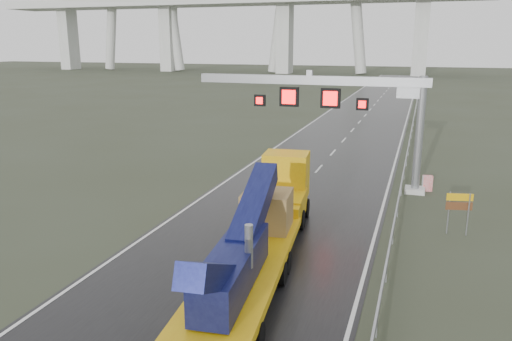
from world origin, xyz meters
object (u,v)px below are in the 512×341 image
(exit_sign_pair, at_px, (459,205))
(striped_barrier, at_px, (427,183))
(heavy_haul_truck, at_px, (262,227))
(sign_gantry, at_px, (342,100))

(exit_sign_pair, relative_size, striped_barrier, 2.12)
(heavy_haul_truck, height_order, striped_barrier, heavy_haul_truck)
(heavy_haul_truck, bearing_deg, exit_sign_pair, 31.14)
(exit_sign_pair, bearing_deg, striped_barrier, 88.37)
(sign_gantry, height_order, heavy_haul_truck, sign_gantry)
(heavy_haul_truck, relative_size, striped_barrier, 17.82)
(heavy_haul_truck, xyz_separation_m, exit_sign_pair, (8.05, 6.07, -0.12))
(exit_sign_pair, xyz_separation_m, striped_barrier, (-1.38, 7.36, -0.99))
(sign_gantry, distance_m, exit_sign_pair, 10.50)
(sign_gantry, relative_size, exit_sign_pair, 7.02)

